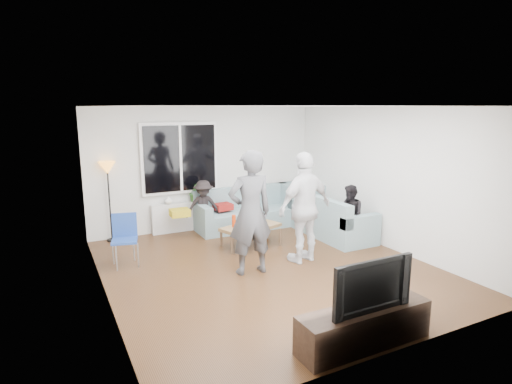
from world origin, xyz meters
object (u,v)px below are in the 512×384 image
coffee_table (251,236)px  tv_console (364,327)px  floor_lamp (110,202)px  television (367,283)px  side_chair (125,241)px  spectator_right (350,215)px  player_right (305,208)px  spectator_back (204,207)px  sofa_back_section (248,208)px  sofa_right_section (331,215)px  player_left (250,213)px

coffee_table → tv_console: (-0.39, -3.61, 0.02)m
floor_lamp → television: floor_lamp is taller
side_chair → spectator_right: size_ratio=0.76×
player_right → spectator_back: size_ratio=1.68×
player_right → spectator_back: (-0.96, 2.31, -0.38)m
spectator_right → tv_console: 3.63m
side_chair → spectator_right: (4.07, -0.74, 0.14)m
sofa_back_section → television: television is taller
tv_console → television: size_ratio=1.57×
coffee_table → floor_lamp: (-2.30, 1.53, 0.58)m
player_right → tv_console: size_ratio=1.17×
spectator_right → sofa_back_section: bearing=-137.7°
floor_lamp → spectator_back: size_ratio=1.40×
sofa_right_section → side_chair: 4.07m
player_right → spectator_back: bearing=-77.7°
coffee_table → player_left: 1.52m
side_chair → spectator_back: (1.80, 1.16, 0.13)m
side_chair → spectator_back: size_ratio=0.77×
coffee_table → player_right: player_right is taller
sofa_back_section → spectator_back: bearing=178.3°
sofa_back_section → player_right: bearing=-91.3°
player_left → tv_console: bearing=98.4°
floor_lamp → tv_console: bearing=-69.6°
sofa_back_section → tv_console: (-0.91, -4.77, -0.20)m
spectator_back → television: size_ratio=1.09×
player_right → floor_lamp: bearing=-54.2°
sofa_back_section → floor_lamp: 2.86m
player_left → tv_console: (0.19, -2.44, -0.76)m
sofa_back_section → tv_console: sofa_back_section is taller
spectator_right → television: bearing=-28.3°
player_left → spectator_right: bearing=-165.1°
sofa_back_section → floor_lamp: size_ratio=1.47×
sofa_right_section → spectator_right: 0.61m
tv_console → player_left: bearing=94.5°
player_left → television: player_left is taller
side_chair → floor_lamp: bearing=104.1°
sofa_right_section → side_chair: size_ratio=2.33×
spectator_right → spectator_back: bearing=-121.5°
spectator_right → tv_console: spectator_right is taller
floor_lamp → television: (1.91, -5.14, -0.05)m
side_chair → player_left: bearing=-20.8°
sofa_right_section → player_right: bearing=127.3°
player_left → spectator_right: (2.36, 0.46, -0.41)m
coffee_table → player_right: 1.41m
sofa_back_section → player_left: player_left is taller
floor_lamp → player_left: player_left is taller
sofa_right_section → television: 4.12m
coffee_table → side_chair: (-2.30, 0.03, 0.23)m
side_chair → player_right: bearing=-8.4°
sofa_back_section → television: (-0.91, -4.77, 0.31)m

